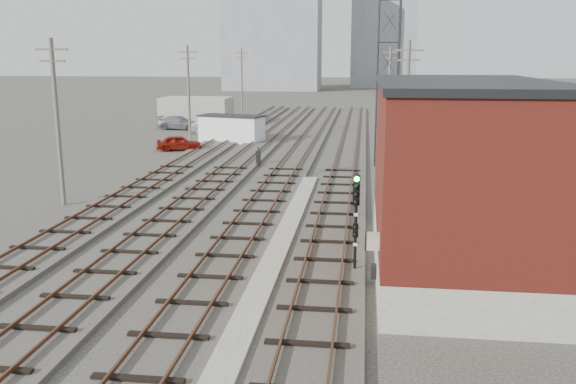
% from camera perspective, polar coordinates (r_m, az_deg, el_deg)
% --- Properties ---
extents(ground, '(320.00, 320.00, 0.00)m').
position_cam_1_polar(ground, '(71.55, 4.01, 6.16)').
color(ground, '#282621').
rests_on(ground, ground).
extents(track_right, '(3.20, 90.00, 0.39)m').
position_cam_1_polar(track_right, '(50.63, 5.49, 3.54)').
color(track_right, '#332D28').
rests_on(track_right, ground).
extents(track_mid_right, '(3.20, 90.00, 0.39)m').
position_cam_1_polar(track_mid_right, '(50.90, 0.97, 3.65)').
color(track_mid_right, '#332D28').
rests_on(track_mid_right, ground).
extents(track_mid_left, '(3.20, 90.00, 0.39)m').
position_cam_1_polar(track_mid_left, '(51.48, -3.47, 3.73)').
color(track_mid_left, '#332D28').
rests_on(track_mid_left, ground).
extents(track_left, '(3.20, 90.00, 0.39)m').
position_cam_1_polar(track_left, '(52.37, -7.78, 3.79)').
color(track_left, '#332D28').
rests_on(track_left, ground).
extents(platform_curb, '(0.90, 28.00, 0.26)m').
position_cam_1_polar(platform_curb, '(26.44, -0.61, -4.87)').
color(platform_curb, gray).
rests_on(platform_curb, ground).
extents(brick_building, '(6.54, 12.20, 7.22)m').
position_cam_1_polar(brick_building, '(23.68, 15.72, 1.31)').
color(brick_building, gray).
rests_on(brick_building, ground).
extents(lattice_tower, '(1.60, 1.60, 15.00)m').
position_cam_1_polar(lattice_tower, '(46.01, 9.34, 11.77)').
color(lattice_tower, black).
rests_on(lattice_tower, ground).
extents(utility_pole_left_a, '(1.80, 0.24, 9.00)m').
position_cam_1_polar(utility_pole_left_a, '(35.22, -20.80, 6.48)').
color(utility_pole_left_a, '#595147').
rests_on(utility_pole_left_a, ground).
extents(utility_pole_left_b, '(1.80, 0.24, 9.00)m').
position_cam_1_polar(utility_pole_left_b, '(58.43, -9.28, 9.28)').
color(utility_pole_left_b, '#595147').
rests_on(utility_pole_left_b, ground).
extents(utility_pole_left_c, '(1.80, 0.24, 9.00)m').
position_cam_1_polar(utility_pole_left_c, '(82.69, -4.35, 10.36)').
color(utility_pole_left_c, '#595147').
rests_on(utility_pole_left_c, ground).
extents(utility_pole_right_a, '(1.80, 0.24, 9.00)m').
position_cam_1_polar(utility_pole_right_a, '(39.20, 11.02, 7.62)').
color(utility_pole_right_a, '#595147').
rests_on(utility_pole_right_a, ground).
extents(utility_pole_right_b, '(1.80, 0.24, 9.00)m').
position_cam_1_polar(utility_pole_right_b, '(69.10, 9.45, 9.78)').
color(utility_pole_right_b, '#595147').
rests_on(utility_pole_right_b, ground).
extents(apartment_left, '(22.00, 14.00, 30.00)m').
position_cam_1_polar(apartment_left, '(147.78, -1.41, 15.36)').
color(apartment_left, gray).
rests_on(apartment_left, ground).
extents(apartment_right, '(16.00, 12.00, 26.00)m').
position_cam_1_polar(apartment_right, '(161.10, 8.91, 14.29)').
color(apartment_right, gray).
rests_on(apartment_right, ground).
extents(shed_left, '(8.00, 5.00, 3.20)m').
position_cam_1_polar(shed_left, '(74.01, -8.54, 7.51)').
color(shed_left, gray).
rests_on(shed_left, ground).
extents(shed_right, '(6.00, 6.00, 4.00)m').
position_cam_1_polar(shed_right, '(81.37, 10.85, 8.16)').
color(shed_right, gray).
rests_on(shed_right, ground).
extents(signal_mast, '(0.40, 0.41, 3.87)m').
position_cam_1_polar(signal_mast, '(22.81, 6.37, -2.27)').
color(signal_mast, gray).
rests_on(signal_mast, ground).
extents(switch_stand, '(0.32, 0.32, 1.36)m').
position_cam_1_polar(switch_stand, '(45.57, -2.79, 3.25)').
color(switch_stand, black).
rests_on(switch_stand, ground).
extents(site_trailer, '(6.57, 4.12, 2.57)m').
position_cam_1_polar(site_trailer, '(58.35, -5.29, 5.93)').
color(site_trailer, white).
rests_on(site_trailer, ground).
extents(car_red, '(4.17, 2.63, 1.32)m').
position_cam_1_polar(car_red, '(53.89, -10.16, 4.55)').
color(car_red, maroon).
rests_on(car_red, ground).
extents(car_silver, '(4.04, 2.66, 1.26)m').
position_cam_1_polar(car_silver, '(65.85, -7.57, 6.06)').
color(car_silver, '#9DA0A4').
rests_on(car_silver, ground).
extents(car_grey, '(5.25, 2.61, 1.47)m').
position_cam_1_polar(car_grey, '(69.32, -10.14, 6.39)').
color(car_grey, slate).
rests_on(car_grey, ground).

